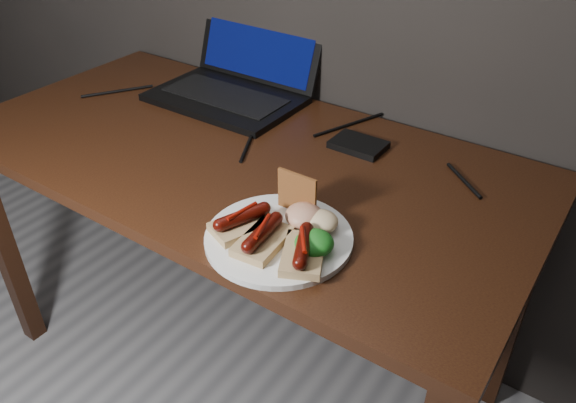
% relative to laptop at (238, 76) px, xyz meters
% --- Properties ---
extents(desk, '(1.40, 0.70, 0.75)m').
position_rel_laptop_xyz_m(desk, '(0.20, -0.26, -0.14)').
color(desk, '#371E0D').
rests_on(desk, ground).
extents(laptop, '(0.40, 0.34, 0.25)m').
position_rel_laptop_xyz_m(laptop, '(0.00, 0.00, 0.00)').
color(laptop, black).
rests_on(laptop, desk).
extents(hard_drive, '(0.12, 0.09, 0.02)m').
position_rel_laptop_xyz_m(hard_drive, '(0.43, -0.08, -0.05)').
color(hard_drive, black).
rests_on(hard_drive, desk).
extents(desk_cables, '(1.09, 0.41, 0.01)m').
position_rel_laptop_xyz_m(desk_cables, '(0.21, -0.12, -0.05)').
color(desk_cables, black).
rests_on(desk_cables, desk).
extents(plate, '(0.34, 0.34, 0.01)m').
position_rel_laptop_xyz_m(plate, '(0.48, -0.48, -0.05)').
color(plate, silver).
rests_on(plate, desk).
extents(bread_sausage_left, '(0.11, 0.13, 0.04)m').
position_rel_laptop_xyz_m(bread_sausage_left, '(0.41, -0.50, -0.02)').
color(bread_sausage_left, tan).
rests_on(bread_sausage_left, plate).
extents(bread_sausage_center, '(0.08, 0.12, 0.04)m').
position_rel_laptop_xyz_m(bread_sausage_center, '(0.47, -0.52, -0.02)').
color(bread_sausage_center, tan).
rests_on(bread_sausage_center, plate).
extents(bread_sausage_right, '(0.11, 0.13, 0.04)m').
position_rel_laptop_xyz_m(bread_sausage_right, '(0.55, -0.51, -0.02)').
color(bread_sausage_right, tan).
rests_on(bread_sausage_right, plate).
extents(crispbread, '(0.08, 0.01, 0.08)m').
position_rel_laptop_xyz_m(crispbread, '(0.46, -0.40, 0.00)').
color(crispbread, '#935728').
rests_on(crispbread, plate).
extents(salad_greens, '(0.07, 0.07, 0.04)m').
position_rel_laptop_xyz_m(salad_greens, '(0.56, -0.48, -0.02)').
color(salad_greens, '#156013').
rests_on(salad_greens, plate).
extents(salsa_mound, '(0.07, 0.07, 0.04)m').
position_rel_laptop_xyz_m(salsa_mound, '(0.50, -0.42, -0.02)').
color(salsa_mound, maroon).
rests_on(salsa_mound, plate).
extents(coleslaw_mound, '(0.06, 0.06, 0.04)m').
position_rel_laptop_xyz_m(coleslaw_mound, '(0.53, -0.42, -0.02)').
color(coleslaw_mound, silver).
rests_on(coleslaw_mound, plate).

